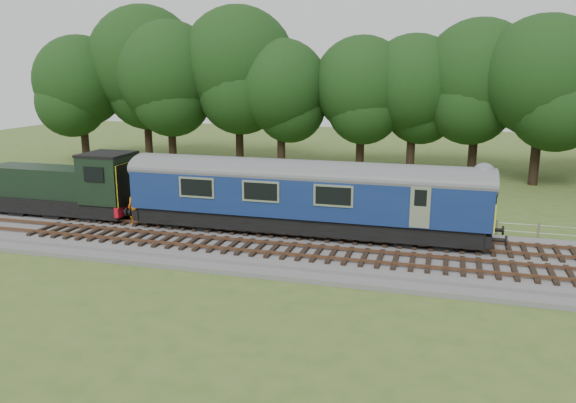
% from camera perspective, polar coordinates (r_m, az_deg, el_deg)
% --- Properties ---
extents(ground, '(120.00, 120.00, 0.00)m').
position_cam_1_polar(ground, '(26.91, 8.18, -5.39)').
color(ground, '#3F5820').
rests_on(ground, ground).
extents(ballast, '(70.00, 7.00, 0.35)m').
position_cam_1_polar(ballast, '(26.85, 8.19, -5.03)').
color(ballast, '#4C4C4F').
rests_on(ballast, ground).
extents(track_north, '(67.20, 2.40, 0.21)m').
position_cam_1_polar(track_north, '(28.11, 8.60, -3.70)').
color(track_north, black).
rests_on(track_north, ballast).
extents(track_south, '(67.20, 2.40, 0.21)m').
position_cam_1_polar(track_south, '(25.27, 7.71, -5.62)').
color(track_south, black).
rests_on(track_south, ballast).
extents(fence, '(64.00, 0.12, 1.00)m').
position_cam_1_polar(fence, '(31.18, 9.32, -2.83)').
color(fence, '#6B6054').
rests_on(fence, ground).
extents(tree_line, '(70.00, 8.00, 18.00)m').
position_cam_1_polar(tree_line, '(48.19, 11.79, 2.73)').
color(tree_line, black).
rests_on(tree_line, ground).
extents(dmu_railcar, '(18.05, 2.86, 3.88)m').
position_cam_1_polar(dmu_railcar, '(28.19, 1.61, 1.10)').
color(dmu_railcar, black).
rests_on(dmu_railcar, ground).
extents(shunter_loco, '(8.92, 2.60, 3.38)m').
position_cam_1_polar(shunter_loco, '(34.43, -21.48, 1.32)').
color(shunter_loco, black).
rests_on(shunter_loco, ground).
extents(worker, '(0.83, 0.71, 1.91)m').
position_cam_1_polar(worker, '(31.40, -15.31, -0.56)').
color(worker, orange).
rests_on(worker, ballast).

